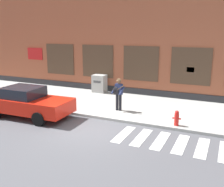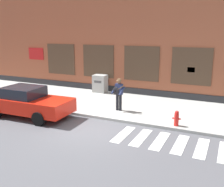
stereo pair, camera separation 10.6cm
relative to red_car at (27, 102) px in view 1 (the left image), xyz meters
name	(u,v)px [view 1 (the left image)]	position (x,y,z in m)	size (l,w,h in m)	color
ground_plane	(92,130)	(3.93, -0.28, -0.77)	(160.00, 160.00, 0.00)	#4C4C51
sidewalk	(126,105)	(3.93, 3.73, -0.70)	(28.00, 5.22, 0.14)	#9E9E99
building_backdrop	(151,27)	(3.93, 8.33, 3.76)	(28.00, 4.06, 9.08)	brown
crosswalk	(181,144)	(7.77, -0.18, -0.76)	(5.20, 1.90, 0.01)	silver
red_car	(27,102)	(0.00, 0.00, 0.00)	(4.65, 2.09, 1.53)	red
busker	(118,93)	(3.98, 2.49, 0.34)	(0.72, 0.58, 1.71)	black
utility_box	(99,84)	(1.12, 5.89, -0.03)	(0.91, 0.70, 1.20)	#ADADA8
fire_hydrant	(177,118)	(7.26, 1.47, -0.29)	(0.38, 0.20, 0.70)	red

